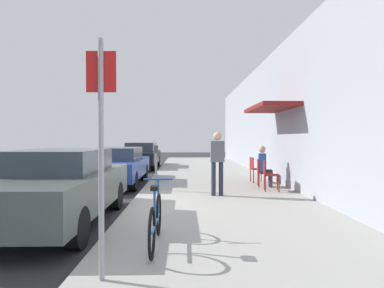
{
  "coord_description": "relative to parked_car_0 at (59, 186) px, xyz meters",
  "views": [
    {
      "loc": [
        1.3,
        -7.69,
        1.66
      ],
      "look_at": [
        1.63,
        7.44,
        1.38
      ],
      "focal_mm": 30.43,
      "sensor_mm": 36.0,
      "label": 1
    }
  ],
  "objects": [
    {
      "name": "ground_plane",
      "position": [
        1.1,
        1.44,
        -0.75
      ],
      "size": [
        60.0,
        60.0,
        0.0
      ],
      "primitive_type": "plane",
      "color": "#2D2D30"
    },
    {
      "name": "seated_patron_1",
      "position": [
        4.9,
        3.96,
        0.07
      ],
      "size": [
        0.46,
        0.4,
        1.29
      ],
      "color": "#232838",
      "rests_on": "sidewalk_slab"
    },
    {
      "name": "pedestrian_standing",
      "position": [
        3.26,
        2.39,
        0.37
      ],
      "size": [
        0.36,
        0.22,
        1.7
      ],
      "color": "#232838",
      "rests_on": "sidewalk_slab"
    },
    {
      "name": "cafe_chair_2",
      "position": [
        4.84,
        4.96,
        -0.12
      ],
      "size": [
        0.47,
        0.47,
        0.87
      ],
      "color": "maroon",
      "rests_on": "sidewalk_slab"
    },
    {
      "name": "parked_car_1",
      "position": [
        0.0,
        5.25,
        -0.05
      ],
      "size": [
        1.8,
        4.4,
        1.32
      ],
      "color": "navy",
      "rests_on": "ground_plane"
    },
    {
      "name": "building_facade",
      "position": [
        5.74,
        3.45,
        1.65
      ],
      "size": [
        1.4,
        32.0,
        4.79
      ],
      "color": "#999EA8",
      "rests_on": "ground_plane"
    },
    {
      "name": "parking_meter",
      "position": [
        1.55,
        3.32,
        0.14
      ],
      "size": [
        0.12,
        0.1,
        1.32
      ],
      "color": "slate",
      "rests_on": "sidewalk_slab"
    },
    {
      "name": "parked_car_2",
      "position": [
        -0.0,
        11.62,
        -0.02
      ],
      "size": [
        1.8,
        4.4,
        1.41
      ],
      "color": "black",
      "rests_on": "ground_plane"
    },
    {
      "name": "cafe_chair_0",
      "position": [
        4.84,
        3.14,
        -0.12
      ],
      "size": [
        0.51,
        0.51,
        0.87
      ],
      "color": "maroon",
      "rests_on": "sidewalk_slab"
    },
    {
      "name": "cafe_chair_1",
      "position": [
        4.84,
        3.96,
        -0.12
      ],
      "size": [
        0.5,
        0.5,
        0.87
      ],
      "color": "maroon",
      "rests_on": "sidewalk_slab"
    },
    {
      "name": "parked_car_0",
      "position": [
        0.0,
        0.0,
        0.0
      ],
      "size": [
        1.8,
        4.4,
        1.43
      ],
      "color": "#47514C",
      "rests_on": "ground_plane"
    },
    {
      "name": "sidewalk_slab",
      "position": [
        3.35,
        3.44,
        -0.69
      ],
      "size": [
        4.5,
        32.0,
        0.12
      ],
      "primitive_type": "cube",
      "color": "#9E9B93",
      "rests_on": "ground_plane"
    },
    {
      "name": "street_sign",
      "position": [
        1.5,
        -2.74,
        0.89
      ],
      "size": [
        0.32,
        0.06,
        2.6
      ],
      "color": "gray",
      "rests_on": "sidewalk_slab"
    },
    {
      "name": "bicycle_0",
      "position": [
        1.98,
        -1.62,
        -0.27
      ],
      "size": [
        0.46,
        1.71,
        0.9
      ],
      "color": "black",
      "rests_on": "sidewalk_slab"
    }
  ]
}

